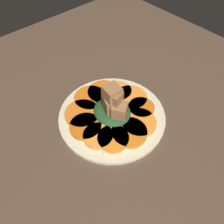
# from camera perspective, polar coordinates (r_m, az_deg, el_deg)

# --- Properties ---
(table_slab) EXTENTS (1.20, 1.20, 0.02)m
(table_slab) POSITION_cam_1_polar(r_m,az_deg,el_deg) (0.63, 0.00, -1.78)
(table_slab) COLOR #4C3828
(table_slab) RESTS_ON ground
(plate) EXTENTS (0.30, 0.30, 0.01)m
(plate) POSITION_cam_1_polar(r_m,az_deg,el_deg) (0.62, 0.00, -0.93)
(plate) COLOR beige
(plate) RESTS_ON table_slab
(carrot_slice_0) EXTENTS (0.09, 0.09, 0.01)m
(carrot_slice_0) POSITION_cam_1_polar(r_m,az_deg,el_deg) (0.57, 4.52, -5.27)
(carrot_slice_0) COLOR orange
(carrot_slice_0) RESTS_ON plate
(carrot_slice_1) EXTENTS (0.09, 0.09, 0.01)m
(carrot_slice_1) POSITION_cam_1_polar(r_m,az_deg,el_deg) (0.59, 7.00, -2.69)
(carrot_slice_1) COLOR orange
(carrot_slice_1) RESTS_ON plate
(carrot_slice_2) EXTENTS (0.08, 0.08, 0.01)m
(carrot_slice_2) POSITION_cam_1_polar(r_m,az_deg,el_deg) (0.62, 7.65, 1.09)
(carrot_slice_2) COLOR #D66014
(carrot_slice_2) RESTS_ON plate
(carrot_slice_3) EXTENTS (0.10, 0.10, 0.01)m
(carrot_slice_3) POSITION_cam_1_polar(r_m,az_deg,el_deg) (0.65, 4.93, 3.73)
(carrot_slice_3) COLOR orange
(carrot_slice_3) RESTS_ON plate
(carrot_slice_4) EXTENTS (0.08, 0.08, 0.01)m
(carrot_slice_4) POSITION_cam_1_polar(r_m,az_deg,el_deg) (0.66, 1.61, 5.43)
(carrot_slice_4) COLOR orange
(carrot_slice_4) RESTS_ON plate
(carrot_slice_5) EXTENTS (0.10, 0.10, 0.01)m
(carrot_slice_5) POSITION_cam_1_polar(r_m,az_deg,el_deg) (0.66, -2.16, 5.13)
(carrot_slice_5) COLOR #D76115
(carrot_slice_5) RESTS_ON plate
(carrot_slice_6) EXTENTS (0.10, 0.10, 0.01)m
(carrot_slice_6) POSITION_cam_1_polar(r_m,az_deg,el_deg) (0.65, -5.63, 3.63)
(carrot_slice_6) COLOR #D76115
(carrot_slice_6) RESTS_ON plate
(carrot_slice_7) EXTENTS (0.10, 0.10, 0.01)m
(carrot_slice_7) POSITION_cam_1_polar(r_m,az_deg,el_deg) (0.61, -7.72, -0.41)
(carrot_slice_7) COLOR orange
(carrot_slice_7) RESTS_ON plate
(carrot_slice_8) EXTENTS (0.09, 0.09, 0.01)m
(carrot_slice_8) POSITION_cam_1_polar(r_m,az_deg,el_deg) (0.58, -6.92, -3.75)
(carrot_slice_8) COLOR #D35E11
(carrot_slice_8) RESTS_ON plate
(carrot_slice_9) EXTENTS (0.08, 0.08, 0.01)m
(carrot_slice_9) POSITION_cam_1_polar(r_m,az_deg,el_deg) (0.56, -3.66, -6.20)
(carrot_slice_9) COLOR orange
(carrot_slice_9) RESTS_ON plate
(carrot_slice_10) EXTENTS (0.08, 0.08, 0.01)m
(carrot_slice_10) POSITION_cam_1_polar(r_m,az_deg,el_deg) (0.56, 0.30, -6.92)
(carrot_slice_10) COLOR orange
(carrot_slice_10) RESTS_ON plate
(center_pile) EXTENTS (0.11, 0.10, 0.10)m
(center_pile) POSITION_cam_1_polar(r_m,az_deg,el_deg) (0.58, 0.19, 1.60)
(center_pile) COLOR #1E4723
(center_pile) RESTS_ON plate
(fork) EXTENTS (0.18, 0.07, 0.00)m
(fork) POSITION_cam_1_polar(r_m,az_deg,el_deg) (0.59, -5.61, -3.20)
(fork) COLOR #B2B2B7
(fork) RESTS_ON plate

